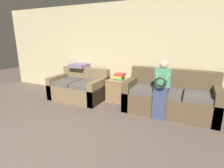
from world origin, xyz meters
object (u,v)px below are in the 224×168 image
object	(u,v)px
child_left_seated	(161,87)
book_stack	(120,76)
couch_side	(80,88)
couch_main	(170,98)
throw_pillow	(79,65)
side_shelf	(119,90)

from	to	relation	value
child_left_seated	book_stack	size ratio (longest dim) A/B	4.80
child_left_seated	couch_side	bearing A→B (deg)	173.12
couch_main	book_stack	bearing A→B (deg)	171.41
couch_side	throw_pillow	distance (m)	0.69
throw_pillow	child_left_seated	bearing A→B (deg)	-13.89
couch_main	child_left_seated	size ratio (longest dim) A/B	1.62
couch_side	side_shelf	xyz separation A→B (m)	(1.08, 0.29, 0.00)
child_left_seated	side_shelf	xyz separation A→B (m)	(-1.18, 0.56, -0.38)
side_shelf	throw_pillow	size ratio (longest dim) A/B	1.26
book_stack	throw_pillow	distance (m)	1.31
couch_side	book_stack	size ratio (longest dim) A/B	5.70
side_shelf	book_stack	world-z (taller)	book_stack
child_left_seated	side_shelf	distance (m)	1.36
side_shelf	couch_side	bearing A→B (deg)	-164.95
side_shelf	throw_pillow	world-z (taller)	throw_pillow
child_left_seated	side_shelf	bearing A→B (deg)	154.56
couch_side	throw_pillow	bearing A→B (deg)	122.19
couch_side	child_left_seated	world-z (taller)	child_left_seated
couch_side	book_stack	distance (m)	1.18
child_left_seated	book_stack	distance (m)	1.31
couch_main	couch_side	distance (m)	2.41
throw_pillow	side_shelf	bearing A→B (deg)	-2.18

